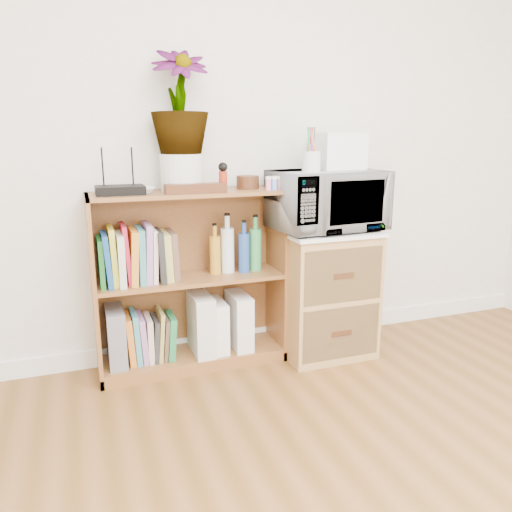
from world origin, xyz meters
name	(u,v)px	position (x,y,z in m)	size (l,w,h in m)	color
skirting_board	(245,337)	(0.00, 2.24, 0.05)	(4.00, 0.02, 0.10)	white
bookshelf	(191,281)	(-0.35, 2.10, 0.47)	(1.00, 0.30, 0.95)	brown
wicker_unit	(323,293)	(0.40, 2.02, 0.35)	(0.50, 0.45, 0.70)	#9E7542
microwave	(327,200)	(0.40, 2.02, 0.88)	(0.58, 0.40, 0.32)	white
pen_cup	(311,162)	(0.27, 1.95, 1.10)	(0.10, 0.10, 0.10)	silver
small_appliance	(339,151)	(0.50, 2.08, 1.14)	(0.25, 0.21, 0.20)	white
router	(120,190)	(-0.69, 2.08, 0.97)	(0.23, 0.16, 0.04)	black
white_bowl	(142,191)	(-0.58, 2.07, 0.97)	(0.13, 0.13, 0.03)	silver
plant_pot	(182,173)	(-0.37, 2.12, 1.04)	(0.22, 0.22, 0.19)	silver
potted_plant	(179,101)	(-0.37, 2.12, 1.39)	(0.28, 0.28, 0.50)	#2D6B2B
trinket_box	(196,188)	(-0.33, 2.00, 0.97)	(0.30, 0.08, 0.05)	#3D1D10
kokeshi_doll	(223,181)	(-0.17, 2.06, 1.00)	(0.04, 0.04, 0.10)	#9B2813
wooden_bowl	(248,182)	(-0.02, 2.11, 0.98)	(0.12, 0.12, 0.07)	#3A1C0F
paint_jars	(274,184)	(0.09, 2.01, 0.98)	(0.12, 0.04, 0.06)	pink
file_box	(116,336)	(-0.75, 2.10, 0.22)	(0.09, 0.24, 0.30)	slate
magazine_holder_left	(201,323)	(-0.30, 2.09, 0.23)	(0.10, 0.26, 0.33)	silver
magazine_holder_mid	(216,325)	(-0.22, 2.09, 0.21)	(0.09, 0.23, 0.28)	white
magazine_holder_right	(239,320)	(-0.09, 2.09, 0.22)	(0.10, 0.24, 0.31)	silver
cookbooks	(138,256)	(-0.62, 2.10, 0.63)	(0.39, 0.20, 0.30)	#1A6124
liquor_bottles	(237,246)	(-0.09, 2.10, 0.65)	(0.29, 0.07, 0.31)	#BC8523
lower_books	(149,337)	(-0.58, 2.10, 0.19)	(0.26, 0.19, 0.27)	orange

